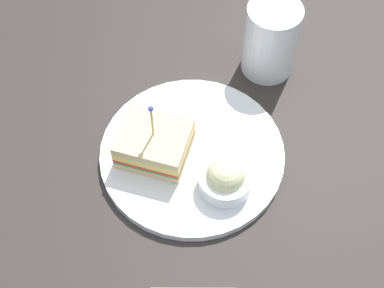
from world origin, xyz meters
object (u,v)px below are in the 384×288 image
object	(u,v)px
sandwich_half_center	(154,143)
coleslaw_bowl	(227,177)
drink_glass	(270,43)
plate	(192,154)

from	to	relation	value
sandwich_half_center	coleslaw_bowl	size ratio (longest dim) A/B	1.69
sandwich_half_center	drink_glass	size ratio (longest dim) A/B	1.01
plate	drink_glass	xyz separation A→B (cm)	(19.36, 5.32, 4.50)
coleslaw_bowl	drink_glass	bearing A→B (deg)	32.34
sandwich_half_center	coleslaw_bowl	world-z (taller)	sandwich_half_center
plate	coleslaw_bowl	world-z (taller)	coleslaw_bowl
plate	sandwich_half_center	bearing A→B (deg)	141.46
coleslaw_bowl	drink_glass	world-z (taller)	drink_glass
plate	sandwich_half_center	size ratio (longest dim) A/B	2.13
plate	drink_glass	size ratio (longest dim) A/B	2.15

